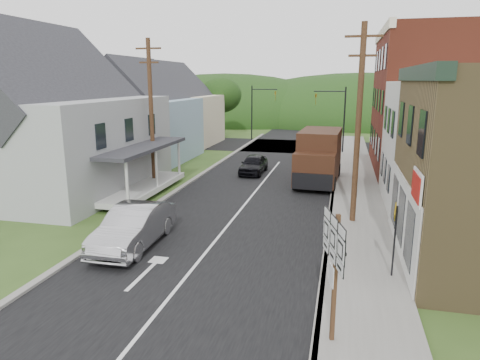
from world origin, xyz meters
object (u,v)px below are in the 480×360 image
Objects in this scene: dark_sedan at (254,164)px; silver_sedan at (134,227)px; delivery_van at (319,157)px; route_sign_cluster at (334,260)px; warning_sign at (395,229)px.

silver_sedan is at bearing -96.27° from dark_sedan.
delivery_van is at bearing -21.42° from dark_sedan.
silver_sedan is at bearing -114.07° from delivery_van.
dark_sedan is 0.63× the size of delivery_van.
dark_sedan is 5.18m from delivery_van.
route_sign_cluster is at bearing -82.58° from delivery_van.
route_sign_cluster reaches higher than dark_sedan.
route_sign_cluster is 1.28× the size of warning_sign.
warning_sign is (3.26, -13.49, 0.08)m from delivery_van.
silver_sedan is 0.80× the size of delivery_van.
route_sign_cluster is (6.08, -19.61, 1.63)m from dark_sedan.
silver_sedan is 1.50× the size of route_sign_cluster.
delivery_van reaches higher than silver_sedan.
delivery_van is (4.69, -1.92, 1.06)m from dark_sedan.
dark_sedan is at bearing 91.24° from route_sign_cluster.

